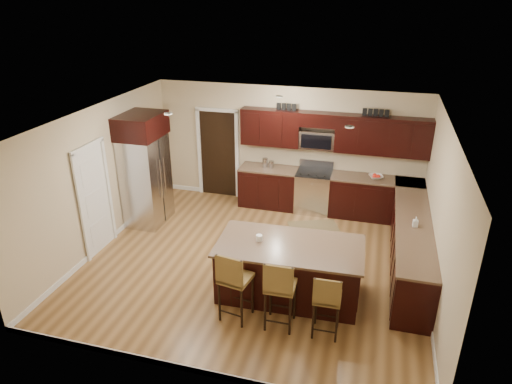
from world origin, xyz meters
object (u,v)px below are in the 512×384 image
(island, at_px, (289,271))
(stool_left, at_px, (234,279))
(range, at_px, (313,191))
(stool_mid, at_px, (280,287))
(stool_right, at_px, (327,299))
(refrigerator, at_px, (145,169))

(island, bearing_deg, stool_left, -130.09)
(range, distance_m, stool_left, 4.08)
(stool_mid, height_order, stool_right, stool_mid)
(refrigerator, bearing_deg, stool_right, -32.05)
(range, xyz_separation_m, stool_left, (-0.55, -4.03, 0.25))
(range, height_order, stool_left, stool_left)
(range, height_order, island, range)
(stool_left, distance_m, refrigerator, 3.80)
(stool_right, bearing_deg, range, 99.91)
(range, height_order, stool_mid, stool_mid)
(stool_right, relative_size, refrigerator, 0.44)
(island, xyz_separation_m, refrigerator, (-3.41, 1.73, 0.77))
(stool_mid, relative_size, stool_right, 1.11)
(island, xyz_separation_m, stool_right, (0.71, -0.84, 0.21))
(range, height_order, refrigerator, refrigerator)
(island, height_order, stool_left, stool_left)
(island, relative_size, stool_mid, 2.05)
(island, distance_m, refrigerator, 3.90)
(stool_left, height_order, stool_right, stool_left)
(island, xyz_separation_m, stool_left, (-0.66, -0.85, 0.29))
(stool_right, bearing_deg, stool_left, 178.78)
(island, bearing_deg, stool_mid, -90.20)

